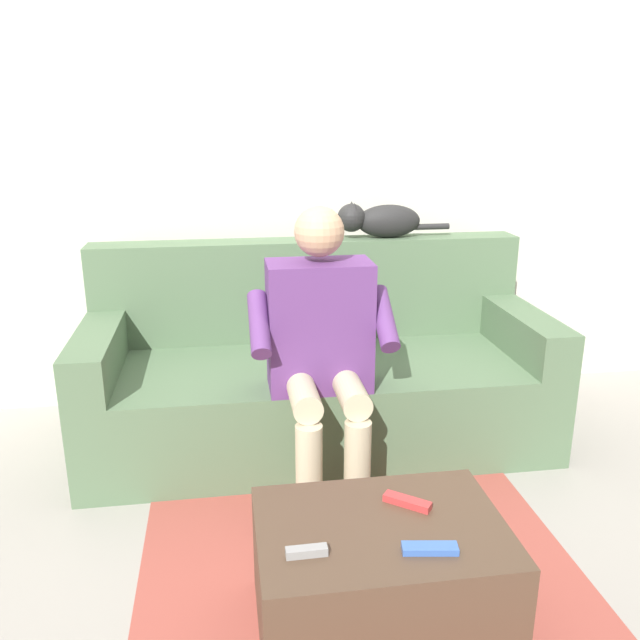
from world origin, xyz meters
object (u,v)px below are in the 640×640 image
Objects in this scene: remote_gray at (307,552)px; cat_on_backrest at (379,220)px; coffee_table at (380,577)px; remote_blue at (430,548)px; couch at (317,375)px; person_solo_seated at (322,339)px; remote_red at (407,502)px.

cat_on_backrest is at bearing 70.01° from remote_gray.
remote_blue is (-0.10, 0.14, 0.19)m from coffee_table.
remote_gray is (0.23, 1.36, 0.06)m from couch.
remote_gray is (0.18, 0.93, -0.26)m from person_solo_seated.
remote_red is 0.22m from remote_blue.
coffee_table is 4.93× the size of remote_red.
remote_red is (-0.10, -0.08, 0.19)m from coffee_table.
cat_on_backrest is 1.84m from remote_gray.
remote_blue is (-0.10, 1.40, 0.06)m from couch.
coffee_table is at bearing 134.55° from remote_blue.
cat_on_backrest is (-0.39, -0.71, 0.35)m from person_solo_seated.
remote_gray is (0.58, 1.64, -0.61)m from cat_on_backrest.
remote_blue is (-0.33, 0.03, -0.00)m from remote_gray.
coffee_table is at bearing 77.21° from cat_on_backrest.
couch is at bearing -90.00° from coffee_table.
couch is 1.38m from remote_gray.
person_solo_seated is (0.04, -0.82, 0.45)m from coffee_table.
couch reaches higher than remote_red.
cat_on_backrest is at bearing -141.75° from couch.
person_solo_seated reaches higher than remote_gray.
remote_blue is at bearing 125.95° from coffee_table.
cat_on_backrest reaches higher than coffee_table.
remote_red is 1.30× the size of remote_gray.
person_solo_seated is 0.88m from cat_on_backrest.
coffee_table is at bearing 90.00° from couch.
remote_red reaches higher than remote_blue.
remote_red is at bearing 29.07° from remote_gray.
remote_red reaches higher than coffee_table.
remote_blue is (0.25, 1.67, -0.62)m from cat_on_backrest.
remote_blue reaches higher than coffee_table.
person_solo_seated reaches higher than remote_blue.
coffee_table is 1.77m from cat_on_backrest.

